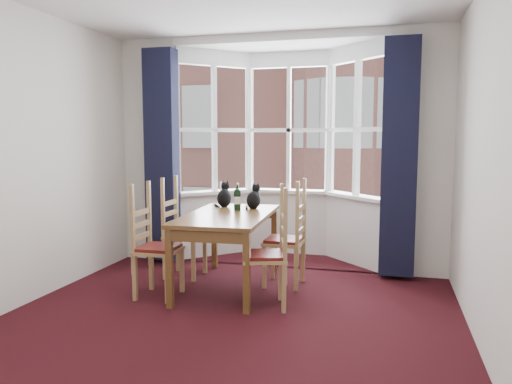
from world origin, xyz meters
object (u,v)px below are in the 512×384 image
(cat_right, at_px, (254,199))
(chair_left_far, at_px, (178,235))
(chair_right_far, at_px, (292,242))
(dining_table, at_px, (228,222))
(chair_left_near, at_px, (150,249))
(chair_right_near, at_px, (274,257))
(wine_bottle, at_px, (237,198))
(cat_left, at_px, (224,197))
(candle_tall, at_px, (222,187))

(cat_right, bearing_deg, chair_left_far, -169.37)
(chair_left_far, bearing_deg, chair_right_far, -1.75)
(dining_table, xyz_separation_m, chair_left_near, (-0.67, -0.46, -0.23))
(chair_left_near, height_order, chair_left_far, same)
(chair_right_near, xyz_separation_m, cat_right, (-0.44, 0.90, 0.43))
(chair_left_near, relative_size, chair_right_far, 1.00)
(cat_right, distance_m, wine_bottle, 0.22)
(chair_right_far, distance_m, cat_left, 0.99)
(dining_table, bearing_deg, chair_right_far, 20.37)
(chair_left_near, distance_m, cat_left, 1.15)
(cat_left, bearing_deg, chair_right_near, -50.00)
(chair_right_far, relative_size, cat_right, 3.13)
(chair_right_far, bearing_deg, cat_right, 157.17)
(chair_left_near, relative_size, wine_bottle, 3.10)
(wine_bottle, bearing_deg, chair_left_near, -133.26)
(chair_right_far, height_order, cat_left, cat_left)
(chair_left_near, bearing_deg, chair_right_near, 0.21)
(wine_bottle, distance_m, candle_tall, 1.19)
(dining_table, bearing_deg, candle_tall, 111.16)
(chair_left_near, relative_size, chair_right_near, 1.00)
(cat_left, bearing_deg, candle_tall, 110.47)
(dining_table, bearing_deg, cat_left, 112.30)
(cat_right, relative_size, candle_tall, 2.47)
(cat_left, distance_m, candle_tall, 0.89)
(chair_left_near, bearing_deg, chair_left_far, 92.35)
(chair_left_near, xyz_separation_m, wine_bottle, (0.69, 0.73, 0.45))
(dining_table, xyz_separation_m, cat_right, (0.16, 0.44, 0.20))
(chair_right_near, bearing_deg, chair_right_far, 86.36)
(chair_left_far, bearing_deg, chair_right_near, -29.59)
(chair_right_near, height_order, cat_left, cat_left)
(chair_right_near, height_order, wine_bottle, wine_bottle)
(dining_table, distance_m, chair_right_far, 0.72)
(chair_left_near, height_order, cat_right, cat_right)
(chair_right_far, bearing_deg, chair_left_far, 178.25)
(chair_right_near, bearing_deg, candle_tall, 121.88)
(chair_right_far, height_order, cat_right, cat_right)
(chair_left_near, height_order, chair_right_far, same)
(dining_table, xyz_separation_m, wine_bottle, (0.02, 0.27, 0.22))
(chair_left_far, bearing_deg, wine_bottle, -0.75)
(dining_table, bearing_deg, wine_bottle, 85.69)
(dining_table, xyz_separation_m, cat_left, (-0.21, 0.50, 0.20))
(cat_left, relative_size, cat_right, 1.04)
(wine_bottle, bearing_deg, chair_left_far, 179.25)
(cat_right, bearing_deg, chair_right_far, -22.83)
(chair_right_far, xyz_separation_m, cat_right, (-0.48, 0.20, 0.43))
(chair_right_near, height_order, cat_right, cat_right)
(chair_left_near, xyz_separation_m, chair_left_far, (-0.03, 0.74, 0.00))
(dining_table, relative_size, wine_bottle, 5.38)
(dining_table, bearing_deg, chair_left_near, -145.36)
(cat_right, xyz_separation_m, candle_tall, (-0.68, 0.90, 0.03))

